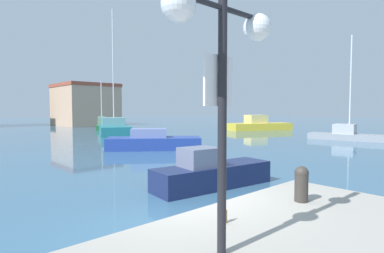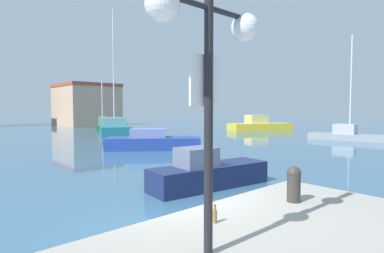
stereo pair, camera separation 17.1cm
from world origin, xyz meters
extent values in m
plane|color=#38607F|center=(15.00, 20.00, 0.00)|extent=(160.00, 160.00, 0.00)
cylinder|color=black|center=(-1.33, -2.26, 2.84)|extent=(0.10, 0.10, 3.79)
cylinder|color=black|center=(-1.33, -2.26, 3.66)|extent=(1.24, 0.06, 0.06)
sphere|color=white|center=(-1.95, -2.26, 3.56)|extent=(0.34, 0.34, 0.34)
sphere|color=white|center=(-0.71, -2.26, 3.56)|extent=(0.34, 0.34, 0.34)
cube|color=white|center=(-1.33, -2.20, 2.89)|extent=(0.44, 0.03, 0.56)
cylinder|color=red|center=(-1.33, -2.18, 2.95)|extent=(0.24, 0.01, 0.24)
cylinder|color=olive|center=(-0.58, -1.64, 1.04)|extent=(0.06, 0.06, 0.19)
cylinder|color=olive|center=(-0.58, -1.64, 1.17)|extent=(0.03, 0.03, 0.06)
cylinder|color=#B21E19|center=(-0.58, -1.64, 1.21)|extent=(0.03, 0.03, 0.01)
cylinder|color=#38332D|center=(1.18, -1.86, 1.20)|extent=(0.23, 0.23, 0.51)
sphere|color=#38332D|center=(1.18, -1.86, 1.46)|extent=(0.24, 0.24, 0.24)
cube|color=#1E707A|center=(11.90, 24.85, 0.45)|extent=(6.17, 9.12, 0.90)
cube|color=#6B9CA2|center=(12.21, 25.53, 1.29)|extent=(3.16, 3.25, 0.78)
cylinder|color=silver|center=(11.90, 24.85, 6.84)|extent=(0.12, 0.12, 11.88)
cube|color=#19234C|center=(3.51, 2.50, 0.37)|extent=(4.32, 1.72, 0.74)
cube|color=slate|center=(2.95, 2.57, 1.04)|extent=(1.28, 1.10, 0.61)
cube|color=#28703D|center=(14.37, 32.64, 0.29)|extent=(3.31, 4.70, 0.57)
cube|color=gray|center=(14.23, 32.40, 1.11)|extent=(1.52, 1.78, 1.08)
cylinder|color=silver|center=(14.37, 32.64, 3.39)|extent=(0.12, 0.12, 5.64)
cylinder|color=silver|center=(13.96, 31.90, 1.47)|extent=(0.87, 1.48, 0.08)
cube|color=gold|center=(28.19, 18.25, 0.42)|extent=(8.25, 5.56, 0.84)
cube|color=#DFCD77|center=(27.72, 18.45, 1.35)|extent=(2.87, 2.67, 1.01)
cube|color=#233D93|center=(7.69, 11.76, 0.38)|extent=(5.91, 5.16, 0.77)
cube|color=#6E7DB1|center=(7.43, 11.95, 1.05)|extent=(2.56, 2.39, 0.56)
cube|color=gray|center=(23.18, 5.71, 0.25)|extent=(2.90, 6.51, 0.51)
cube|color=#ADB0B5|center=(23.11, 6.07, 0.92)|extent=(1.73, 1.88, 0.82)
cylinder|color=silver|center=(23.18, 5.71, 4.57)|extent=(0.12, 0.12, 8.13)
cube|color=tan|center=(16.90, 43.43, 3.00)|extent=(7.80, 9.25, 5.99)
cube|color=#9E4733|center=(16.90, 43.43, 6.24)|extent=(7.96, 9.44, 0.50)
camera|label=1|loc=(-3.86, -4.55, 2.57)|focal=29.13mm
camera|label=2|loc=(-3.74, -4.66, 2.57)|focal=29.13mm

